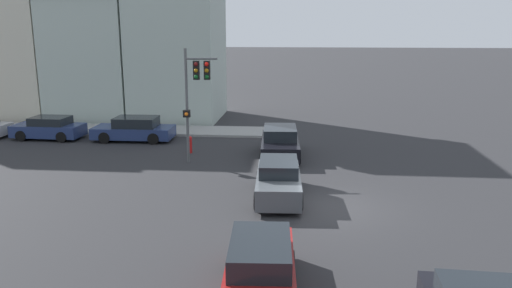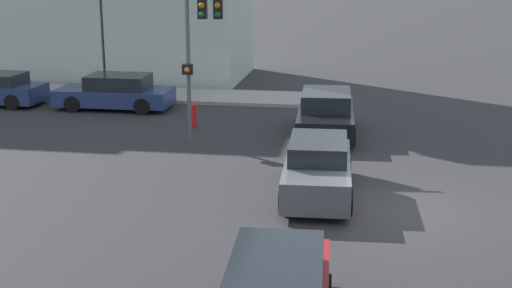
{
  "view_description": "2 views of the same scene",
  "coord_description": "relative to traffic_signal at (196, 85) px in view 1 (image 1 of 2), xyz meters",
  "views": [
    {
      "loc": [
        -18.04,
        1.21,
        6.64
      ],
      "look_at": [
        1.08,
        2.96,
        2.11
      ],
      "focal_mm": 35.0,
      "sensor_mm": 36.0,
      "label": 1
    },
    {
      "loc": [
        -17.19,
        0.76,
        6.27
      ],
      "look_at": [
        1.99,
        3.89,
        1.01
      ],
      "focal_mm": 50.0,
      "sensor_mm": 36.0,
      "label": 2
    }
  ],
  "objects": [
    {
      "name": "fire_hydrant",
      "position": [
        1.88,
        0.8,
        -3.41
      ],
      "size": [
        0.22,
        0.22,
        0.92
      ],
      "color": "red",
      "rests_on": "ground_plane"
    },
    {
      "name": "crossing_car_3",
      "position": [
        -12.5,
        -4.18,
        -3.2
      ],
      "size": [
        4.84,
        2.02,
        1.49
      ],
      "rotation": [
        0.0,
        0.0,
        3.2
      ],
      "color": "maroon",
      "rests_on": "ground_plane"
    },
    {
      "name": "parked_car_1",
      "position": [
        4.53,
        10.09,
        -3.25
      ],
      "size": [
        2.05,
        4.19,
        1.35
      ],
      "rotation": [
        0.0,
        0.0,
        1.53
      ],
      "color": "navy",
      "rests_on": "ground_plane"
    },
    {
      "name": "rowhouse_backdrop",
      "position": [
        12.55,
        13.44,
        2.17
      ],
      "size": [
        7.73,
        24.27,
        13.06
      ],
      "color": "#ADBCB2",
      "rests_on": "ground_plane"
    },
    {
      "name": "crossing_car_0",
      "position": [
        -4.9,
        -4.27,
        -3.18
      ],
      "size": [
        4.46,
        1.98,
        1.5
      ],
      "rotation": [
        0.0,
        0.0,
        3.19
      ],
      "color": "#4C5156",
      "rests_on": "ground_plane"
    },
    {
      "name": "parked_car_0",
      "position": [
        4.57,
        4.78,
        -3.23
      ],
      "size": [
        2.08,
        4.72,
        1.42
      ],
      "rotation": [
        0.0,
        0.0,
        1.58
      ],
      "color": "navy",
      "rests_on": "ground_plane"
    },
    {
      "name": "ground_plane",
      "position": [
        -5.74,
        -6.32,
        -3.9
      ],
      "size": [
        300.0,
        300.0,
        0.0
      ],
      "primitive_type": "plane",
      "color": "#28282B"
    },
    {
      "name": "crossing_car_1",
      "position": [
        1.63,
        -4.04,
        -3.18
      ],
      "size": [
        4.75,
        2.21,
        1.53
      ],
      "rotation": [
        0.0,
        0.0,
        3.2
      ],
      "color": "black",
      "rests_on": "ground_plane"
    },
    {
      "name": "traffic_signal",
      "position": [
        0.0,
        0.0,
        0.0
      ],
      "size": [
        0.67,
        1.7,
        5.64
      ],
      "rotation": [
        0.0,
        0.0,
        3.24
      ],
      "color": "#515456",
      "rests_on": "ground_plane"
    }
  ]
}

